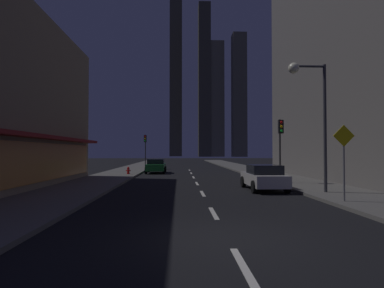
% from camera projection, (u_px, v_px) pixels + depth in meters
% --- Properties ---
extents(ground_plane, '(78.00, 136.00, 0.10)m').
position_uv_depth(ground_plane, '(189.00, 169.00, 39.90)').
color(ground_plane, black).
extents(sidewalk_right, '(4.00, 76.00, 0.15)m').
position_uv_depth(sidewalk_right, '(243.00, 168.00, 40.19)').
color(sidewalk_right, '#605E59').
rests_on(sidewalk_right, ground).
extents(sidewalk_left, '(4.00, 76.00, 0.15)m').
position_uv_depth(sidewalk_left, '(133.00, 168.00, 39.62)').
color(sidewalk_left, '#605E59').
rests_on(sidewalk_left, ground).
extents(lane_marking_center, '(0.16, 33.40, 0.01)m').
position_uv_depth(lane_marking_center, '(197.00, 184.00, 21.52)').
color(lane_marking_center, silver).
rests_on(lane_marking_center, ground).
extents(building_apartment_right, '(11.00, 20.00, 20.66)m').
position_uv_depth(building_apartment_right, '(378.00, 49.00, 24.77)').
color(building_apartment_right, slate).
rests_on(building_apartment_right, ground).
extents(skyscraper_distant_tall, '(6.04, 6.27, 77.11)m').
position_uv_depth(skyscraper_distant_tall, '(176.00, 79.00, 156.00)').
color(skyscraper_distant_tall, '#444133').
rests_on(skyscraper_distant_tall, ground).
extents(skyscraper_distant_mid, '(5.41, 6.82, 69.64)m').
position_uv_depth(skyscraper_distant_mid, '(204.00, 80.00, 142.65)').
color(skyscraper_distant_mid, '#413E31').
rests_on(skyscraper_distant_mid, ground).
extents(skyscraper_distant_short, '(7.43, 7.41, 52.23)m').
position_uv_depth(skyscraper_distant_short, '(215.00, 100.00, 143.35)').
color(skyscraper_distant_short, '#645F4B').
rests_on(skyscraper_distant_short, ground).
extents(skyscraper_distant_slender, '(6.05, 6.24, 54.75)m').
position_uv_depth(skyscraper_distant_slender, '(239.00, 95.00, 139.28)').
color(skyscraper_distant_slender, brown).
rests_on(skyscraper_distant_slender, ground).
extents(car_parked_near, '(1.98, 4.24, 1.45)m').
position_uv_depth(car_parked_near, '(264.00, 177.00, 17.88)').
color(car_parked_near, silver).
rests_on(car_parked_near, ground).
extents(car_parked_far, '(1.98, 4.24, 1.45)m').
position_uv_depth(car_parked_far, '(156.00, 166.00, 32.18)').
color(car_parked_far, '#1E722D').
rests_on(car_parked_far, ground).
extents(fire_hydrant_far_left, '(0.42, 0.30, 0.65)m').
position_uv_depth(fire_hydrant_far_left, '(128.00, 171.00, 28.82)').
color(fire_hydrant_far_left, red).
rests_on(fire_hydrant_far_left, sidewalk_left).
extents(traffic_light_near_right, '(0.32, 0.48, 4.20)m').
position_uv_depth(traffic_light_near_right, '(281.00, 137.00, 20.79)').
color(traffic_light_near_right, '#2D2D2D').
rests_on(traffic_light_near_right, sidewalk_right).
extents(traffic_light_far_left, '(0.32, 0.48, 4.20)m').
position_uv_depth(traffic_light_far_left, '(145.00, 144.00, 39.55)').
color(traffic_light_far_left, '#2D2D2D').
rests_on(traffic_light_far_left, sidewalk_left).
extents(street_lamp_right, '(1.96, 0.56, 6.58)m').
position_uv_depth(street_lamp_right, '(309.00, 95.00, 15.96)').
color(street_lamp_right, '#38383D').
rests_on(street_lamp_right, sidewalk_right).
extents(pedestrian_crossing_sign, '(0.91, 0.08, 3.15)m').
position_uv_depth(pedestrian_crossing_sign, '(344.00, 156.00, 12.98)').
color(pedestrian_crossing_sign, slate).
rests_on(pedestrian_crossing_sign, sidewalk_right).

